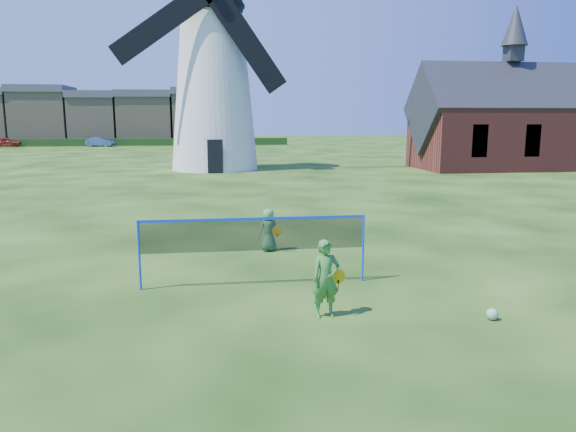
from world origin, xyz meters
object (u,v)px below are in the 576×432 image
at_px(chapel, 509,124).
at_px(car_left, 5,142).
at_px(player_girl, 326,279).
at_px(car_right, 101,142).
at_px(player_boy, 269,230).
at_px(play_ball, 492,314).
at_px(windmill, 213,77).
at_px(badminton_net, 254,236).

relative_size(chapel, car_left, 3.69).
xyz_separation_m(player_girl, car_right, (-17.06, 66.19, -0.12)).
bearing_deg(car_right, player_boy, -147.66).
bearing_deg(player_boy, car_right, -94.10).
bearing_deg(car_right, play_ball, -146.08).
height_order(windmill, car_right, windmill).
bearing_deg(play_ball, player_girl, 168.83).
bearing_deg(chapel, badminton_net, -128.40).
height_order(badminton_net, play_ball, badminton_net).
bearing_deg(play_ball, player_boy, 121.39).
bearing_deg(car_left, player_boy, -167.11).
xyz_separation_m(chapel, car_right, (-36.85, 37.59, -2.69)).
relative_size(windmill, car_right, 5.01).
relative_size(windmill, chapel, 1.36).
bearing_deg(player_boy, windmill, -106.15).
bearing_deg(windmill, chapel, -5.85).
distance_m(windmill, play_ball, 32.48).
height_order(chapel, play_ball, chapel).
height_order(windmill, player_boy, windmill).
height_order(player_boy, car_right, car_right).
distance_m(chapel, car_right, 52.71).
xyz_separation_m(badminton_net, player_boy, (0.64, 3.14, -0.54)).
bearing_deg(windmill, player_girl, -86.41).
bearing_deg(car_left, chapel, -139.78).
distance_m(windmill, car_right, 38.93).
bearing_deg(badminton_net, car_left, 113.54).
relative_size(windmill, car_left, 5.01).
bearing_deg(chapel, windmill, 174.15).
bearing_deg(car_left, windmill, -154.70).
bearing_deg(windmill, car_left, 127.52).
bearing_deg(player_girl, car_left, 104.58).
distance_m(windmill, badminton_net, 29.22).
bearing_deg(car_left, car_right, -102.16).
distance_m(chapel, player_boy, 31.06).
xyz_separation_m(player_boy, car_left, (-28.54, 60.90, 0.04)).
distance_m(badminton_net, car_left, 69.85).
relative_size(chapel, badminton_net, 2.76).
height_order(player_boy, play_ball, player_boy).
bearing_deg(chapel, player_girl, -124.68).
relative_size(player_girl, player_boy, 1.23).
height_order(player_girl, play_ball, player_girl).
height_order(chapel, badminton_net, chapel).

